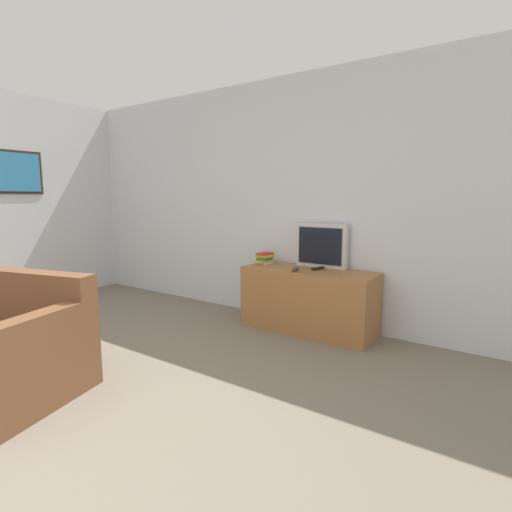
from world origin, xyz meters
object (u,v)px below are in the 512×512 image
Objects in this scene: book_stack at (265,258)px; tv_stand at (308,300)px; television at (321,245)px; remote_secondary at (295,269)px; remote_on_stand at (318,268)px.

tv_stand is at bearing -4.79° from book_stack.
television is 0.41m from remote_secondary.
book_stack reaches higher than remote_secondary.
remote_on_stand is at bearing 0.24° from book_stack.
remote_secondary is at bearing -123.74° from tv_stand.
television is 0.26m from remote_on_stand.
television is at bearing 69.86° from remote_secondary.
tv_stand is 0.34m from remote_on_stand.
remote_secondary is (-0.16, -0.18, 0.00)m from remote_on_stand.
book_stack is 1.24× the size of remote_secondary.
television is 0.63m from book_stack.
remote_on_stand is (0.63, 0.00, -0.05)m from book_stack.
remote_on_stand and remote_secondary have the same top height.
book_stack reaches higher than remote_on_stand.
remote_on_stand reaches higher than tv_stand.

